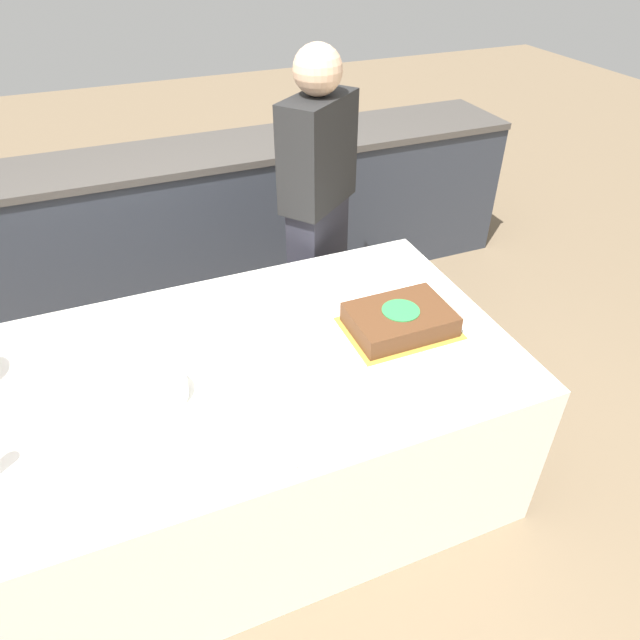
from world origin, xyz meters
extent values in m
plane|color=#7A664C|center=(0.00, 0.00, 0.00)|extent=(14.00, 14.00, 0.00)
cube|color=#333842|center=(0.00, 1.66, 0.44)|extent=(4.40, 0.55, 0.88)
cube|color=#4C4742|center=(0.00, 1.66, 0.90)|extent=(4.40, 0.58, 0.04)
cube|color=white|center=(0.00, 0.00, 0.37)|extent=(2.02, 1.17, 0.73)
cube|color=gold|center=(0.63, -0.05, 0.73)|extent=(0.43, 0.32, 0.00)
cube|color=#56331C|center=(0.63, -0.05, 0.78)|extent=(0.39, 0.28, 0.08)
cylinder|color=green|center=(0.63, -0.05, 0.82)|extent=(0.15, 0.15, 0.00)
cylinder|color=white|center=(-0.31, -0.07, 0.76)|extent=(0.21, 0.21, 0.06)
cylinder|color=white|center=(0.65, 0.25, 0.73)|extent=(0.21, 0.21, 0.00)
cube|color=white|center=(-0.05, -0.49, 0.74)|extent=(0.14, 0.10, 0.02)
cube|color=#282833|center=(0.63, 0.80, 0.45)|extent=(0.37, 0.34, 0.90)
cube|color=black|center=(0.63, 0.80, 1.15)|extent=(0.45, 0.41, 0.50)
sphere|color=#D8AD89|center=(0.63, 0.80, 1.51)|extent=(0.22, 0.22, 0.22)
camera|label=1|loc=(-0.32, -1.57, 2.11)|focal=32.00mm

